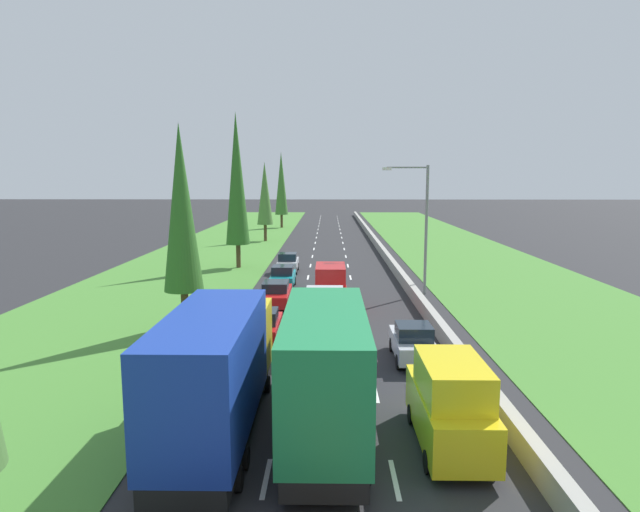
# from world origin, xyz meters

# --- Properties ---
(ground_plane) EXTENTS (300.00, 300.00, 0.00)m
(ground_plane) POSITION_xyz_m (0.00, 60.00, 0.00)
(ground_plane) COLOR #28282B
(ground_plane) RESTS_ON ground
(grass_verge_left) EXTENTS (14.00, 140.00, 0.04)m
(grass_verge_left) POSITION_xyz_m (-12.65, 60.00, 0.02)
(grass_verge_left) COLOR #478433
(grass_verge_left) RESTS_ON ground
(grass_verge_right) EXTENTS (14.00, 140.00, 0.04)m
(grass_verge_right) POSITION_xyz_m (14.35, 60.00, 0.02)
(grass_verge_right) COLOR #478433
(grass_verge_right) RESTS_ON ground
(median_barrier) EXTENTS (0.44, 120.00, 0.85)m
(median_barrier) POSITION_xyz_m (5.70, 60.00, 0.42)
(median_barrier) COLOR #9E9B93
(median_barrier) RESTS_ON ground
(lane_markings) EXTENTS (3.64, 116.00, 0.01)m
(lane_markings) POSITION_xyz_m (0.00, 60.00, 0.01)
(lane_markings) COLOR white
(lane_markings) RESTS_ON ground
(green_box_truck_centre_lane) EXTENTS (2.46, 9.40, 4.18)m
(green_box_truck_centre_lane) POSITION_xyz_m (-0.16, 17.82, 2.18)
(green_box_truck_centre_lane) COLOR black
(green_box_truck_centre_lane) RESTS_ON ground
(blue_box_truck_left_lane) EXTENTS (2.46, 9.40, 4.18)m
(blue_box_truck_left_lane) POSITION_xyz_m (-3.53, 17.47, 2.18)
(blue_box_truck_left_lane) COLOR black
(blue_box_truck_left_lane) RESTS_ON ground
(red_hatchback_left_lane) EXTENTS (1.74, 3.90, 1.72)m
(red_hatchback_left_lane) POSITION_xyz_m (-3.34, 27.21, 0.84)
(red_hatchback_left_lane) COLOR red
(red_hatchback_left_lane) RESTS_ON ground
(silver_van_centre_lane) EXTENTS (1.96, 4.90, 2.82)m
(silver_van_centre_lane) POSITION_xyz_m (-0.25, 26.39, 1.40)
(silver_van_centre_lane) COLOR silver
(silver_van_centre_lane) RESTS_ON ground
(yellow_van_right_lane) EXTENTS (1.96, 4.90, 2.82)m
(yellow_van_right_lane) POSITION_xyz_m (3.60, 16.79, 1.40)
(yellow_van_right_lane) COLOR yellow
(yellow_van_right_lane) RESTS_ON ground
(red_sedan_left_lane) EXTENTS (1.82, 4.50, 1.64)m
(red_sedan_left_lane) POSITION_xyz_m (-3.40, 34.82, 0.81)
(red_sedan_left_lane) COLOR red
(red_sedan_left_lane) RESTS_ON ground
(red_van_centre_lane) EXTENTS (1.96, 4.90, 2.82)m
(red_van_centre_lane) POSITION_xyz_m (0.06, 34.13, 1.40)
(red_van_centre_lane) COLOR red
(red_van_centre_lane) RESTS_ON ground
(silver_hatchback_right_lane) EXTENTS (1.74, 3.90, 1.72)m
(silver_hatchback_right_lane) POSITION_xyz_m (3.72, 24.69, 0.84)
(silver_hatchback_right_lane) COLOR silver
(silver_hatchback_right_lane) RESTS_ON ground
(teal_hatchback_left_lane) EXTENTS (1.74, 3.90, 1.72)m
(teal_hatchback_left_lane) POSITION_xyz_m (-3.44, 40.57, 0.84)
(teal_hatchback_left_lane) COLOR teal
(teal_hatchback_left_lane) RESTS_ON ground
(silver_hatchback_left_lane) EXTENTS (1.74, 3.90, 1.72)m
(silver_hatchback_left_lane) POSITION_xyz_m (-3.59, 47.43, 0.84)
(silver_hatchback_left_lane) COLOR silver
(silver_hatchback_left_lane) RESTS_ON ground
(poplar_tree_second) EXTENTS (2.07, 2.07, 10.97)m
(poplar_tree_second) POSITION_xyz_m (-7.75, 29.33, 6.53)
(poplar_tree_second) COLOR #4C3823
(poplar_tree_second) RESTS_ON ground
(poplar_tree_third) EXTENTS (2.15, 2.15, 13.95)m
(poplar_tree_third) POSITION_xyz_m (-8.28, 49.71, 8.03)
(poplar_tree_third) COLOR #4C3823
(poplar_tree_third) RESTS_ON ground
(poplar_tree_fourth) EXTENTS (2.06, 2.06, 10.22)m
(poplar_tree_fourth) POSITION_xyz_m (-8.26, 70.64, 6.16)
(poplar_tree_fourth) COLOR #4C3823
(poplar_tree_fourth) RESTS_ON ground
(poplar_tree_fifth) EXTENTS (2.11, 2.11, 12.39)m
(poplar_tree_fifth) POSITION_xyz_m (-7.81, 89.81, 7.24)
(poplar_tree_fifth) COLOR #4C3823
(poplar_tree_fifth) RESTS_ON ground
(street_light_mast) EXTENTS (3.20, 0.28, 9.00)m
(street_light_mast) POSITION_xyz_m (6.37, 38.68, 5.23)
(street_light_mast) COLOR gray
(street_light_mast) RESTS_ON ground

